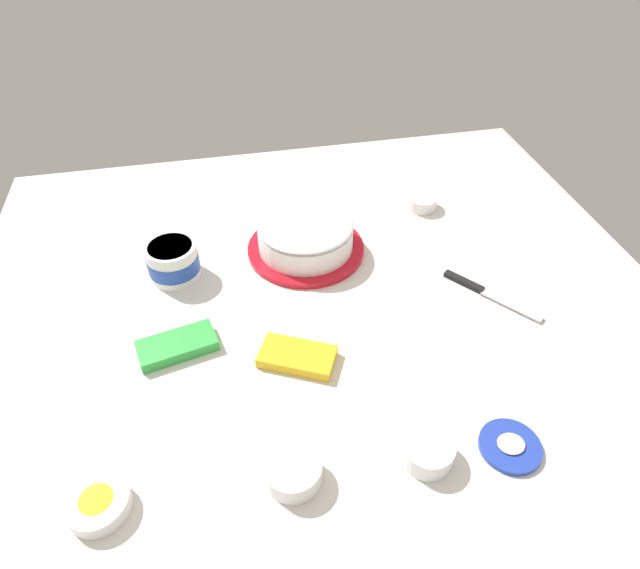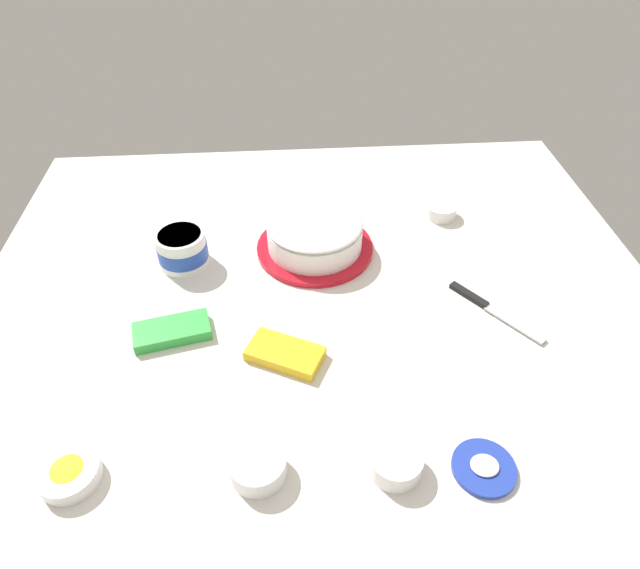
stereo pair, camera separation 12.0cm
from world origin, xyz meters
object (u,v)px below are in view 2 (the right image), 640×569
Objects in this scene: sprinkle_bowl_green at (396,462)px; sprinkle_bowl_yellow at (69,473)px; candy_box_upper at (172,331)px; frosted_cake at (315,236)px; sprinkle_bowl_rainbow at (258,466)px; frosting_tub at (182,248)px; spreading_knife at (487,306)px; candy_box_lower at (285,354)px; sprinkle_bowl_pink at (441,210)px; frosting_tub_lid at (484,468)px.

sprinkle_bowl_yellow is (0.53, -0.02, -0.01)m from sprinkle_bowl_green.
candy_box_upper is (-0.13, -0.31, -0.00)m from sprinkle_bowl_yellow.
candy_box_upper is (0.31, 0.26, -0.03)m from frosted_cake.
sprinkle_bowl_yellow reaches higher than candy_box_upper.
sprinkle_bowl_rainbow is at bearing 106.74° from candy_box_upper.
frosting_tub is at bearing 4.78° from frosted_cake.
frosting_tub is 1.18× the size of sprinkle_bowl_yellow.
frosted_cake is at bearing -102.87° from sprinkle_bowl_rainbow.
candy_box_upper is at bearing 2.55° from spreading_knife.
sprinkle_bowl_rainbow is at bearing 104.80° from candy_box_lower.
candy_box_upper is (0.41, -0.33, -0.01)m from sprinkle_bowl_green.
candy_box_lower is at bearing 47.36° from sprinkle_bowl_pink.
sprinkle_bowl_pink is at bearing -86.94° from spreading_knife.
sprinkle_bowl_yellow is (0.68, -0.03, 0.01)m from frosting_tub_lid.
frosting_tub_lid is 0.15m from sprinkle_bowl_green.
sprinkle_bowl_rainbow is at bearing 177.66° from sprinkle_bowl_yellow.
sprinkle_bowl_rainbow reaches higher than sprinkle_bowl_pink.
sprinkle_bowl_green reaches higher than frosting_tub_lid.
frosting_tub is 0.56m from sprinkle_bowl_yellow.
frosting_tub_lid is at bearing 176.66° from sprinkle_bowl_rainbow.
candy_box_lower is at bearing -39.62° from frosting_tub_lid.
frosted_cake reaches higher than sprinkle_bowl_green.
candy_box_upper is (-0.00, 0.24, -0.03)m from frosting_tub.
frosted_cake is at bearing -32.80° from spreading_knife.
candy_box_upper is at bearing -111.95° from sprinkle_bowl_yellow.
sprinkle_bowl_rainbow is at bearing 56.09° from sprinkle_bowl_pink.
frosting_tub_lid is 0.37m from sprinkle_bowl_rainbow.
frosted_cake is 2.84× the size of sprinkle_bowl_yellow.
spreading_knife is 1.35× the size of candy_box_lower.
sprinkle_bowl_pink is 0.52× the size of candy_box_upper.
candy_box_lower is (0.32, -0.27, 0.01)m from frosting_tub_lid.
frosting_tub_lid is 0.65m from candy_box_upper.
frosting_tub_lid is 1.12× the size of sprinkle_bowl_rainbow.
sprinkle_bowl_green is 0.31m from candy_box_lower.
sprinkle_bowl_rainbow reaches higher than spreading_knife.
spreading_knife is at bearing -126.35° from sprinkle_bowl_green.
sprinkle_bowl_pink is at bearing -109.15° from sprinkle_bowl_green.
frosted_cake is 0.43m from spreading_knife.
sprinkle_bowl_yellow is at bearing 77.14° from frosting_tub.
frosted_cake reaches higher than sprinkle_bowl_rainbow.
frosted_cake reaches higher than sprinkle_bowl_yellow.
sprinkle_bowl_yellow is at bearing -2.34° from sprinkle_bowl_rainbow.
frosting_tub is 1.46× the size of sprinkle_bowl_pink.
sprinkle_bowl_pink is (-0.47, -0.71, -0.00)m from sprinkle_bowl_rainbow.
sprinkle_bowl_pink reaches higher than spreading_knife.
frosted_cake is 0.72m from sprinkle_bowl_yellow.
sprinkle_bowl_yellow is 0.65× the size of candy_box_upper.
frosting_tub is at bearing -16.94° from spreading_knife.
sprinkle_bowl_pink is (0.02, -0.35, 0.01)m from spreading_knife.
sprinkle_bowl_rainbow is 0.23m from sprinkle_bowl_green.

